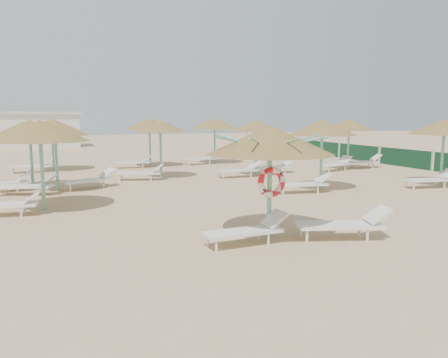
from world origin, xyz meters
name	(u,v)px	position (x,y,z in m)	size (l,w,h in m)	color
ground	(254,237)	(0.00, 0.00, 0.00)	(120.00, 120.00, 0.00)	tan
main_palapa	(270,141)	(0.30, -0.14, 2.26)	(2.91, 2.91, 2.61)	#67B399
lounger_main_a	(248,230)	(-0.39, -0.49, 0.33)	(1.92, 0.67, 0.69)	white
lounger_main_b	(346,224)	(1.88, -0.92, 0.36)	(2.18, 1.25, 0.76)	white
palapa_field	(192,127)	(1.60, 10.09, 2.31)	(19.80, 14.21, 2.72)	#67B399
service_hut	(33,129)	(-6.00, 35.00, 1.64)	(8.40, 4.40, 3.25)	silver
windbreak_fence	(405,158)	(14.00, 9.96, 0.50)	(0.08, 19.84, 1.10)	#174528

